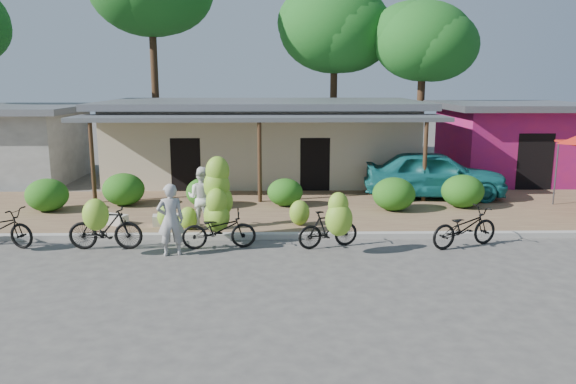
# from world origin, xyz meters

# --- Properties ---
(ground) EXTENTS (100.00, 100.00, 0.00)m
(ground) POSITION_xyz_m (0.00, 0.00, 0.00)
(ground) COLOR #464441
(ground) RESTS_ON ground
(sidewalk) EXTENTS (60.00, 6.00, 0.12)m
(sidewalk) POSITION_xyz_m (0.00, 5.00, 0.06)
(sidewalk) COLOR #91724E
(sidewalk) RESTS_ON ground
(curb) EXTENTS (60.00, 0.25, 0.15)m
(curb) POSITION_xyz_m (0.00, 2.00, 0.07)
(curb) COLOR #A8A399
(curb) RESTS_ON ground
(shop_main) EXTENTS (13.00, 8.50, 3.35)m
(shop_main) POSITION_xyz_m (0.00, 10.93, 1.72)
(shop_main) COLOR #C8B597
(shop_main) RESTS_ON ground
(shop_pink) EXTENTS (6.00, 6.00, 3.25)m
(shop_pink) POSITION_xyz_m (10.50, 10.99, 1.67)
(shop_pink) COLOR #B91C52
(shop_pink) RESTS_ON ground
(shop_grey) EXTENTS (7.00, 6.00, 3.15)m
(shop_grey) POSITION_xyz_m (-11.00, 10.99, 1.62)
(shop_grey) COLOR #AAAAA5
(shop_grey) RESTS_ON ground
(tree_center_right) EXTENTS (5.66, 5.58, 8.95)m
(tree_center_right) POSITION_xyz_m (3.31, 16.61, 6.82)
(tree_center_right) COLOR #452C1B
(tree_center_right) RESTS_ON ground
(tree_near_right) EXTENTS (4.81, 4.66, 7.85)m
(tree_near_right) POSITION_xyz_m (7.31, 14.61, 6.06)
(tree_near_right) COLOR #452C1B
(tree_near_right) RESTS_ON ground
(hedge_0) EXTENTS (1.34, 1.20, 1.04)m
(hedge_0) POSITION_xyz_m (-6.69, 4.85, 0.64)
(hedge_0) COLOR #265212
(hedge_0) RESTS_ON sidewalk
(hedge_1) EXTENTS (1.37, 1.24, 1.07)m
(hedge_1) POSITION_xyz_m (-4.50, 5.66, 0.66)
(hedge_1) COLOR #265212
(hedge_1) RESTS_ON sidewalk
(hedge_2) EXTENTS (1.25, 1.12, 0.97)m
(hedge_2) POSITION_xyz_m (-1.77, 5.37, 0.61)
(hedge_2) COLOR #265212
(hedge_2) RESTS_ON sidewalk
(hedge_3) EXTENTS (1.17, 1.05, 0.91)m
(hedge_3) POSITION_xyz_m (0.85, 5.47, 0.58)
(hedge_3) COLOR #265212
(hedge_3) RESTS_ON sidewalk
(hedge_4) EXTENTS (1.36, 1.23, 1.06)m
(hedge_4) POSITION_xyz_m (4.29, 4.74, 0.65)
(hedge_4) COLOR #265212
(hedge_4) RESTS_ON sidewalk
(hedge_5) EXTENTS (1.37, 1.24, 1.07)m
(hedge_5) POSITION_xyz_m (6.63, 5.13, 0.66)
(hedge_5) COLOR #265212
(hedge_5) RESTS_ON sidewalk
(bike_left) EXTENTS (1.87, 1.18, 1.45)m
(bike_left) POSITION_xyz_m (-3.74, 0.98, 0.66)
(bike_left) COLOR black
(bike_left) RESTS_ON ground
(bike_center) EXTENTS (1.93, 1.26, 2.29)m
(bike_center) POSITION_xyz_m (-0.93, 1.42, 0.90)
(bike_center) COLOR black
(bike_center) RESTS_ON ground
(bike_right) EXTENTS (1.69, 1.37, 1.56)m
(bike_right) POSITION_xyz_m (1.96, 0.93, 0.68)
(bike_right) COLOR black
(bike_right) RESTS_ON ground
(bike_far_right) EXTENTS (2.07, 1.36, 1.03)m
(bike_far_right) POSITION_xyz_m (5.38, 1.16, 0.51)
(bike_far_right) COLOR black
(bike_far_right) RESTS_ON ground
(loose_banana_a) EXTENTS (0.52, 0.44, 0.65)m
(loose_banana_a) POSITION_xyz_m (-2.53, 2.76, 0.44)
(loose_banana_a) COLOR #99C330
(loose_banana_a) RESTS_ON sidewalk
(loose_banana_b) EXTENTS (0.51, 0.44, 0.64)m
(loose_banana_b) POSITION_xyz_m (-1.89, 2.55, 0.44)
(loose_banana_b) COLOR #99C330
(loose_banana_b) RESTS_ON sidewalk
(loose_banana_c) EXTENTS (0.58, 0.50, 0.73)m
(loose_banana_c) POSITION_xyz_m (1.22, 2.97, 0.48)
(loose_banana_c) COLOR #99C330
(loose_banana_c) RESTS_ON sidewalk
(sack_near) EXTENTS (0.90, 0.51, 0.30)m
(sack_near) POSITION_xyz_m (-2.55, 3.04, 0.27)
(sack_near) COLOR beige
(sack_near) RESTS_ON sidewalk
(sack_far) EXTENTS (0.84, 0.66, 0.28)m
(sack_far) POSITION_xyz_m (-4.13, 3.17, 0.26)
(sack_far) COLOR beige
(sack_far) RESTS_ON sidewalk
(vendor) EXTENTS (0.75, 0.59, 1.79)m
(vendor) POSITION_xyz_m (-2.00, 0.61, 0.89)
(vendor) COLOR #9A9A9A
(vendor) RESTS_ON ground
(bystander) EXTENTS (1.00, 0.87, 1.75)m
(bystander) POSITION_xyz_m (-1.50, 2.66, 1.00)
(bystander) COLOR white
(bystander) RESTS_ON sidewalk
(teal_van) EXTENTS (5.03, 2.40, 1.66)m
(teal_van) POSITION_xyz_m (6.14, 6.75, 0.95)
(teal_van) COLOR #176669
(teal_van) RESTS_ON sidewalk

